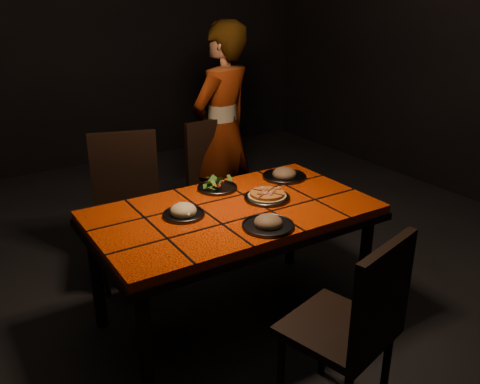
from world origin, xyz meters
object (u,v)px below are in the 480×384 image
chair_near (356,322)px  chair_far_right (219,175)px  chair_far_left (127,197)px  diner (222,132)px  dining_table (233,221)px  plate_pasta (184,212)px  plate_pizza (267,196)px

chair_near → chair_far_right: size_ratio=0.99×
chair_far_left → diner: diner is taller
dining_table → chair_far_right: bearing=64.4°
diner → plate_pasta: diner is taller
plate_pasta → chair_far_right: bearing=50.6°
chair_far_left → diner: size_ratio=0.59×
dining_table → chair_far_right: size_ratio=1.65×
diner → plate_pizza: 1.19m
plate_pizza → chair_far_left: bearing=123.0°
plate_pizza → plate_pasta: plate_pasta is taller
chair_near → diner: (0.56, 2.12, 0.30)m
chair_far_left → diner: 1.00m
diner → chair_far_left: bearing=-6.0°
chair_near → chair_far_left: (-0.36, 1.85, 0.03)m
chair_near → plate_pasta: (-0.32, 1.03, 0.21)m
dining_table → diner: 1.31m
dining_table → chair_far_left: 0.94m
dining_table → diner: size_ratio=0.94×
diner → plate_pizza: size_ratio=5.51×
dining_table → plate_pizza: plate_pizza is taller
chair_far_left → diner: (0.92, 0.27, 0.27)m
chair_far_left → chair_far_right: chair_far_left is taller
dining_table → plate_pasta: plate_pasta is taller
chair_far_right → plate_pasta: 1.21m
chair_far_left → plate_pasta: (0.03, -0.82, 0.19)m
chair_far_left → diner: bearing=33.5°
chair_near → diner: bearing=-120.1°
dining_table → chair_near: (0.04, -0.97, -0.11)m
dining_table → plate_pizza: bearing=2.3°
chair_near → chair_far_left: chair_far_left is taller
dining_table → diner: (0.60, 1.14, 0.19)m
diner → plate_pasta: (-0.89, -1.09, -0.09)m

